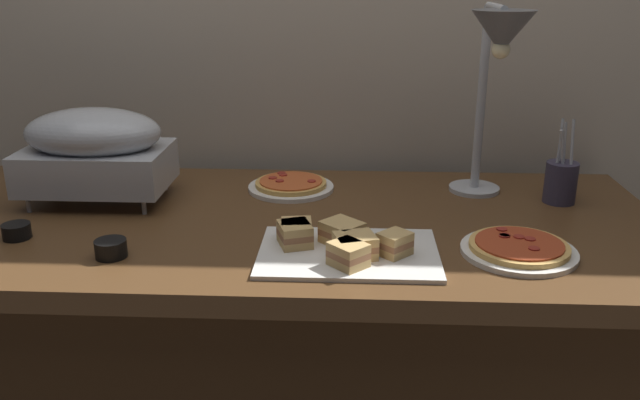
% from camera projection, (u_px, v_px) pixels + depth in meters
% --- Properties ---
extents(back_wall, '(4.40, 0.04, 2.40)m').
position_uv_depth(back_wall, '(297.00, 22.00, 1.98)').
color(back_wall, '#B7A893').
rests_on(back_wall, ground_plane).
extents(buffet_table, '(1.90, 0.84, 0.76)m').
position_uv_depth(buffet_table, '(285.00, 348.00, 1.77)').
color(buffet_table, brown).
rests_on(buffet_table, ground_plane).
extents(chafing_dish, '(0.38, 0.25, 0.25)m').
position_uv_depth(chafing_dish, '(95.00, 149.00, 1.73)').
color(chafing_dish, '#B7BABF').
rests_on(chafing_dish, buffet_table).
extents(heat_lamp, '(0.15, 0.33, 0.51)m').
position_uv_depth(heat_lamp, '(497.00, 54.00, 1.58)').
color(heat_lamp, '#B7BABF').
rests_on(heat_lamp, buffet_table).
extents(pizza_plate_front, '(0.25, 0.25, 0.03)m').
position_uv_depth(pizza_plate_front, '(519.00, 249.00, 1.44)').
color(pizza_plate_front, white).
rests_on(pizza_plate_front, buffet_table).
extents(pizza_plate_center, '(0.24, 0.24, 0.03)m').
position_uv_depth(pizza_plate_center, '(290.00, 185.00, 1.86)').
color(pizza_plate_center, white).
rests_on(pizza_plate_center, buffet_table).
extents(sandwich_platter, '(0.39, 0.27, 0.06)m').
position_uv_depth(sandwich_platter, '(342.00, 245.00, 1.43)').
color(sandwich_platter, white).
rests_on(sandwich_platter, buffet_table).
extents(sauce_cup_near, '(0.06, 0.06, 0.04)m').
position_uv_depth(sauce_cup_near, '(17.00, 230.00, 1.52)').
color(sauce_cup_near, black).
rests_on(sauce_cup_near, buffet_table).
extents(sauce_cup_far, '(0.07, 0.07, 0.04)m').
position_uv_depth(sauce_cup_far, '(111.00, 248.00, 1.42)').
color(sauce_cup_far, black).
rests_on(sauce_cup_far, buffet_table).
extents(utensil_holder, '(0.08, 0.08, 0.23)m').
position_uv_depth(utensil_holder, '(561.00, 181.00, 1.74)').
color(utensil_holder, '#383347').
rests_on(utensil_holder, buffet_table).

